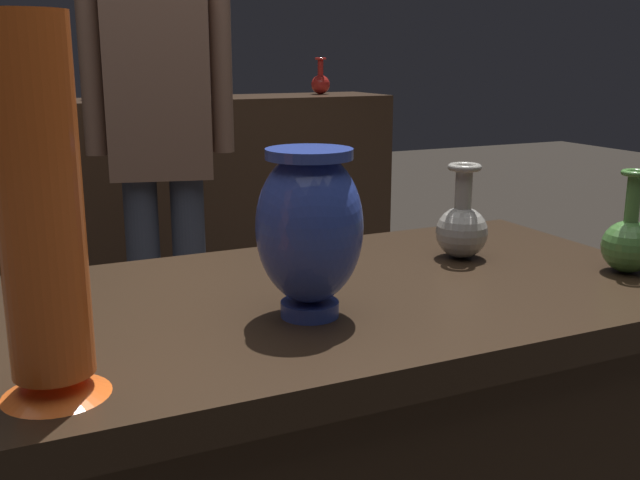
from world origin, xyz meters
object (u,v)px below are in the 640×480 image
(shelf_vase_center, at_px, (95,79))
(shelf_vase_far_right, at_px, (321,82))
(vase_tall_behind, at_px, (462,226))
(vase_right_accent, at_px, (629,242))
(vase_centerpiece, at_px, (309,227))
(shelf_vase_right, at_px, (221,79))
(vase_left_accent, at_px, (41,222))
(visitor_center_back, at_px, (160,131))

(shelf_vase_center, distance_m, shelf_vase_far_right, 1.04)
(vase_tall_behind, bearing_deg, vase_right_accent, -44.74)
(shelf_vase_far_right, bearing_deg, vase_centerpiece, -115.59)
(vase_centerpiece, xyz_separation_m, vase_right_accent, (0.60, -0.03, -0.08))
(vase_centerpiece, distance_m, vase_right_accent, 0.61)
(vase_centerpiece, distance_m, shelf_vase_far_right, 2.59)
(shelf_vase_right, height_order, shelf_vase_far_right, shelf_vase_far_right)
(vase_tall_behind, relative_size, shelf_vase_far_right, 1.05)
(vase_tall_behind, xyz_separation_m, vase_left_accent, (-0.76, -0.29, 0.14))
(vase_centerpiece, relative_size, shelf_vase_center, 1.60)
(shelf_vase_right, bearing_deg, vase_left_accent, -112.20)
(shelf_vase_right, height_order, visitor_center_back, visitor_center_back)
(vase_left_accent, distance_m, shelf_vase_center, 2.49)
(shelf_vase_center, bearing_deg, shelf_vase_far_right, 0.36)
(vase_right_accent, bearing_deg, visitor_center_back, 107.43)
(vase_centerpiece, relative_size, vase_right_accent, 1.36)
(shelf_vase_right, relative_size, visitor_center_back, 0.09)
(shelf_vase_right, xyz_separation_m, visitor_center_back, (-0.46, -0.79, -0.14))
(vase_left_accent, relative_size, shelf_vase_center, 2.71)
(shelf_vase_far_right, distance_m, visitor_center_back, 1.32)
(vase_left_accent, distance_m, visitor_center_back, 1.65)
(shelf_vase_right, relative_size, shelf_vase_far_right, 0.87)
(vase_left_accent, relative_size, shelf_vase_far_right, 2.47)
(shelf_vase_far_right, bearing_deg, vase_right_accent, -102.35)
(vase_right_accent, relative_size, visitor_center_back, 0.11)
(vase_left_accent, xyz_separation_m, shelf_vase_right, (0.97, 2.37, 0.07))
(vase_right_accent, bearing_deg, vase_left_accent, -174.80)
(vase_centerpiece, relative_size, shelf_vase_far_right, 1.45)
(vase_right_accent, relative_size, shelf_vase_far_right, 1.07)
(shelf_vase_right, bearing_deg, vase_tall_behind, -95.63)
(vase_left_accent, relative_size, shelf_vase_right, 2.82)
(vase_right_accent, height_order, shelf_vase_center, shelf_vase_center)
(shelf_vase_center, bearing_deg, visitor_center_back, -86.28)
(vase_tall_behind, xyz_separation_m, shelf_vase_center, (-0.32, 2.15, 0.21))
(shelf_vase_right, bearing_deg, shelf_vase_center, 171.29)
(visitor_center_back, bearing_deg, shelf_vase_far_right, -124.02)
(shelf_vase_far_right, bearing_deg, visitor_center_back, -138.18)
(visitor_center_back, bearing_deg, vase_right_accent, 121.59)
(shelf_vase_center, bearing_deg, shelf_vase_right, -8.71)
(shelf_vase_right, distance_m, visitor_center_back, 0.93)
(vase_right_accent, bearing_deg, vase_tall_behind, 135.26)
(vase_right_accent, xyz_separation_m, shelf_vase_far_right, (0.52, 2.36, 0.19))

